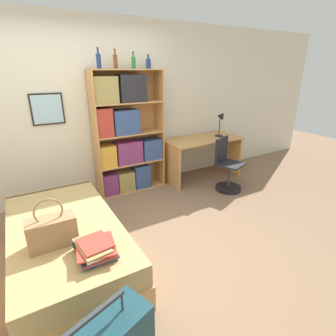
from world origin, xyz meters
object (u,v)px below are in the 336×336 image
Objects in this scene: bottle_clear at (133,62)px; handbag at (52,231)px; bookcase at (125,137)px; desk at (202,150)px; bottle_brown at (115,61)px; desk_chair at (227,173)px; desk_lamp at (221,119)px; book_stack_on_bed at (95,249)px; bed at (67,244)px; bottle_green at (99,61)px; bottle_blue at (148,63)px.

handbag is at bearing -132.90° from bottle_clear.
bookcase is 1.39× the size of desk.
bottle_brown reaches higher than desk_chair.
book_stack_on_bed is at bearing -147.83° from desk_lamp.
bottle_green is (0.87, 1.30, 1.76)m from bed.
desk is at bearing -4.08° from bottle_green.
bottle_clear is (0.26, -0.03, -0.01)m from bottle_brown.
handbag reaches higher than bed.
bottle_green is (1.00, 1.59, 1.39)m from handbag.
handbag is (-0.13, -0.30, 0.37)m from bed.
book_stack_on_bed is at bearing -116.40° from bottle_brown.
bookcase is 7.31× the size of bottle_brown.
desk_lamp reaches higher than desk_chair.
bottle_clear is 1.88m from desk.
bottle_green is 1.17× the size of bottle_clear.
bottle_blue reaches higher than bed.
bottle_clear is 0.26× the size of desk_chair.
handbag is at bearing -127.08° from bottle_brown.
bed is 2.20× the size of desk_chair.
book_stack_on_bed is 1.43× the size of bottle_green.
bookcase is 1.75m from desk_chair.
bottle_clear is (0.51, 0.03, -0.01)m from bottle_green.
handbag is 2.23× the size of bottle_blue.
bed is 2.84m from desk.
book_stack_on_bed is 1.93× the size of bottle_blue.
bottle_green reaches higher than bottle_brown.
bookcase reaches higher than desk_lamp.
book_stack_on_bed is at bearing -76.72° from bed.
book_stack_on_bed is 2.52m from bottle_green.
bottle_green is at bearing 56.07° from bed.
book_stack_on_bed is 1.67× the size of bottle_clear.
bookcase is 2.18× the size of desk_chair.
bookcase is 7.12× the size of bottle_green.
bottle_clear reaches higher than desk.
book_stack_on_bed is 2.74m from desk_chair.
desk_chair is (1.43, -0.80, -0.61)m from bookcase.
desk_lamp is (3.10, 1.46, 0.44)m from handbag.
bed is 1.40× the size of desk.
bottle_green reaches higher than book_stack_on_bed.
bottle_clear is at bearing 47.10° from handbag.
bottle_green reaches higher than bookcase.
bottle_brown is at bearing 50.33° from bed.
desk_chair is at bearing -85.92° from desk.
bottle_clear is at bearing 147.38° from desk_chair.
bookcase reaches higher than book_stack_on_bed.
desk_chair is at bearing -23.46° from bottle_green.
bottle_blue is (1.49, 1.97, 1.44)m from book_stack_on_bed.
desk_chair is at bearing -29.24° from bookcase.
desk_lamp is (1.34, -0.19, -0.93)m from bottle_blue.
handbag is 0.32× the size of desk.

